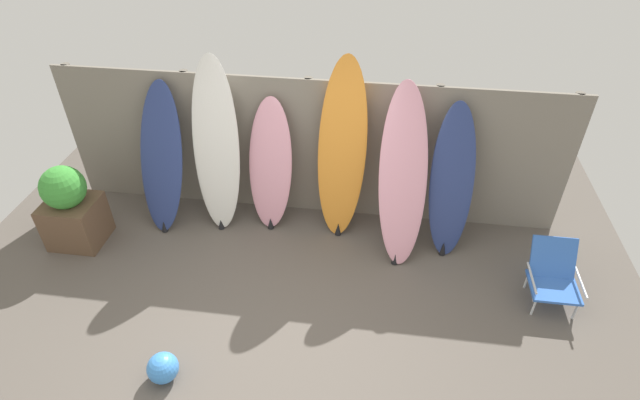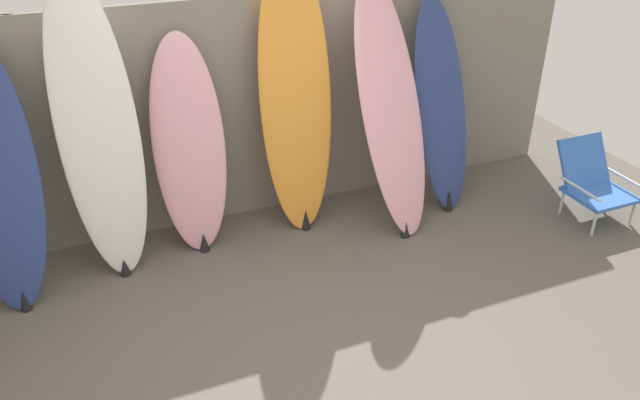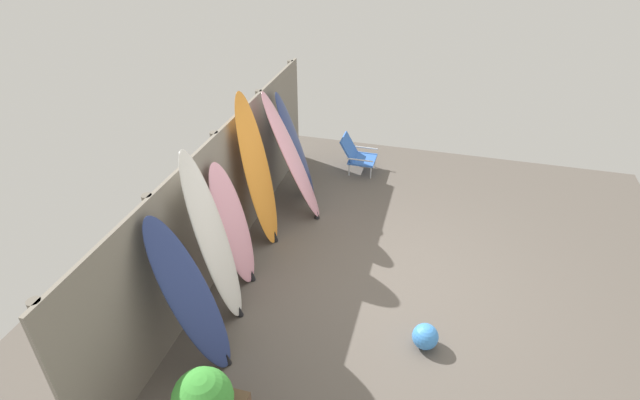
{
  "view_description": "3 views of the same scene",
  "coord_description": "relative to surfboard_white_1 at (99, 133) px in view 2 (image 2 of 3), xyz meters",
  "views": [
    {
      "loc": [
        0.84,
        -3.1,
        4.05
      ],
      "look_at": [
        0.29,
        0.89,
        0.99
      ],
      "focal_mm": 28.0,
      "sensor_mm": 36.0,
      "label": 1
    },
    {
      "loc": [
        -1.13,
        -2.54,
        2.75
      ],
      "look_at": [
        0.24,
        0.78,
        0.7
      ],
      "focal_mm": 35.0,
      "sensor_mm": 36.0,
      "label": 2
    },
    {
      "loc": [
        -4.81,
        -0.55,
        4.24
      ],
      "look_at": [
        0.32,
        0.84,
        0.86
      ],
      "focal_mm": 28.0,
      "sensor_mm": 36.0,
      "label": 3
    }
  ],
  "objects": [
    {
      "name": "ground",
      "position": [
        1.03,
        -1.65,
        -1.05
      ],
      "size": [
        7.68,
        7.68,
        0.0
      ],
      "primitive_type": "plane",
      "color": "#5B544C"
    },
    {
      "name": "fence_back",
      "position": [
        1.03,
        0.36,
        -0.15
      ],
      "size": [
        6.08,
        0.11,
        1.8
      ],
      "color": "gray",
      "rests_on": "ground"
    },
    {
      "name": "surfboard_white_1",
      "position": [
        0.0,
        0.0,
        0.0
      ],
      "size": [
        0.57,
        0.52,
        2.11
      ],
      "color": "white",
      "rests_on": "ground"
    },
    {
      "name": "surfboard_pink_2",
      "position": [
        0.61,
        0.06,
        -0.24
      ],
      "size": [
        0.58,
        0.5,
        1.63
      ],
      "color": "pink",
      "rests_on": "ground"
    },
    {
      "name": "surfboard_orange_3",
      "position": [
        1.45,
        0.06,
        0.02
      ],
      "size": [
        0.61,
        0.51,
        2.16
      ],
      "color": "orange",
      "rests_on": "ground"
    },
    {
      "name": "surfboard_pink_4",
      "position": [
        2.15,
        -0.19,
        -0.08
      ],
      "size": [
        0.63,
        0.9,
        1.95
      ],
      "color": "pink",
      "rests_on": "ground"
    },
    {
      "name": "surfboard_navy_5",
      "position": [
        2.7,
        -0.06,
        -0.2
      ],
      "size": [
        0.54,
        0.65,
        1.73
      ],
      "color": "navy",
      "rests_on": "ground"
    },
    {
      "name": "beach_chair",
      "position": [
        3.76,
        -0.8,
        -0.73
      ],
      "size": [
        0.5,
        0.59,
        0.62
      ],
      "rotation": [
        0.0,
        0.0,
        0.33
      ],
      "color": "silver",
      "rests_on": "ground"
    }
  ]
}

